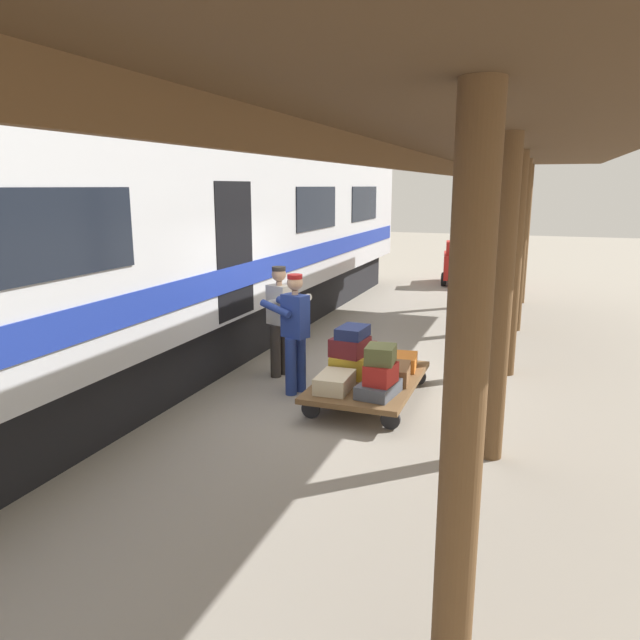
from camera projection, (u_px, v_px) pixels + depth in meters
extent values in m
plane|color=gray|center=(360.00, 391.00, 8.56)|extent=(60.00, 60.00, 0.00)
cylinder|color=brown|center=(524.00, 235.00, 14.67)|extent=(0.24, 0.24, 3.40)
cylinder|color=brown|center=(520.00, 247.00, 11.82)|extent=(0.24, 0.24, 3.40)
cylinder|color=brown|center=(513.00, 266.00, 8.97)|extent=(0.24, 0.24, 3.40)
cylinder|color=brown|center=(500.00, 303.00, 6.12)|extent=(0.24, 0.24, 3.40)
cylinder|color=brown|center=(464.00, 406.00, 3.26)|extent=(0.24, 0.24, 3.40)
cube|color=#432E1A|center=(518.00, 135.00, 7.15)|extent=(3.20, 16.36, 0.16)
cube|color=brown|center=(392.00, 157.00, 7.72)|extent=(0.08, 16.36, 0.30)
cube|color=#B7BABF|center=(148.00, 221.00, 9.19)|extent=(3.00, 19.90, 2.90)
cube|color=black|center=(155.00, 340.00, 9.61)|extent=(2.55, 18.91, 0.90)
cube|color=#99999E|center=(141.00, 116.00, 8.85)|extent=(2.76, 19.51, 0.20)
cube|color=navy|center=(236.00, 277.00, 8.87)|extent=(0.03, 19.51, 0.36)
cube|color=black|center=(365.00, 203.00, 15.06)|extent=(0.02, 2.19, 0.84)
cube|color=black|center=(317.00, 208.00, 11.86)|extent=(0.02, 2.19, 0.84)
cube|color=black|center=(56.00, 234.00, 5.48)|extent=(0.02, 2.19, 0.84)
cube|color=black|center=(232.00, 250.00, 8.80)|extent=(0.12, 1.10, 2.00)
cube|color=brown|center=(369.00, 381.00, 8.13)|extent=(1.29, 2.18, 0.07)
cylinder|color=black|center=(390.00, 419.00, 7.19)|extent=(0.24, 0.05, 0.24)
cylinder|color=black|center=(311.00, 409.00, 7.54)|extent=(0.24, 0.05, 0.24)
cylinder|color=black|center=(418.00, 377.00, 8.79)|extent=(0.24, 0.05, 0.24)
cylinder|color=black|center=(351.00, 370.00, 9.13)|extent=(0.24, 0.05, 0.24)
cube|color=beige|center=(335.00, 382.00, 7.65)|extent=(0.42, 0.63, 0.21)
cube|color=#CC6B23|center=(399.00, 361.00, 8.55)|extent=(0.53, 0.57, 0.20)
cube|color=gold|center=(349.00, 366.00, 8.19)|extent=(0.51, 0.50, 0.30)
cube|color=brown|center=(390.00, 373.00, 8.00)|extent=(0.57, 0.66, 0.22)
cube|color=maroon|center=(361.00, 355.00, 8.73)|extent=(0.42, 0.62, 0.30)
cube|color=#4C515B|center=(378.00, 389.00, 7.46)|extent=(0.50, 0.67, 0.16)
cube|color=#AD231E|center=(381.00, 374.00, 7.38)|extent=(0.38, 0.46, 0.26)
cube|color=brown|center=(381.00, 354.00, 7.36)|extent=(0.37, 0.41, 0.22)
cube|color=maroon|center=(350.00, 346.00, 8.14)|extent=(0.51, 0.54, 0.25)
cube|color=navy|center=(353.00, 332.00, 8.10)|extent=(0.39, 0.53, 0.15)
cylinder|color=navy|center=(300.00, 363.00, 8.48)|extent=(0.16, 0.16, 0.82)
cylinder|color=navy|center=(291.00, 367.00, 8.33)|extent=(0.16, 0.16, 0.82)
cube|color=navy|center=(295.00, 316.00, 8.25)|extent=(0.41, 0.33, 0.60)
cylinder|color=tan|center=(295.00, 293.00, 8.18)|extent=(0.09, 0.09, 0.06)
sphere|color=tan|center=(295.00, 282.00, 8.14)|extent=(0.22, 0.22, 0.22)
cylinder|color=#A51919|center=(295.00, 277.00, 8.13)|extent=(0.21, 0.21, 0.06)
cylinder|color=navy|center=(291.00, 305.00, 8.48)|extent=(0.53, 0.27, 0.21)
cylinder|color=navy|center=(276.00, 309.00, 8.24)|extent=(0.53, 0.27, 0.21)
cylinder|color=#332D28|center=(275.00, 351.00, 9.11)|extent=(0.16, 0.16, 0.82)
cylinder|color=#332D28|center=(285.00, 348.00, 9.26)|extent=(0.16, 0.16, 0.82)
cube|color=silver|center=(279.00, 305.00, 9.03)|extent=(0.41, 0.33, 0.60)
cylinder|color=tan|center=(279.00, 283.00, 8.95)|extent=(0.09, 0.09, 0.06)
sphere|color=tan|center=(279.00, 274.00, 8.92)|extent=(0.22, 0.22, 0.22)
cylinder|color=#332D28|center=(279.00, 269.00, 8.90)|extent=(0.21, 0.21, 0.06)
cylinder|color=silver|center=(282.00, 302.00, 8.75)|extent=(0.53, 0.28, 0.21)
cylinder|color=silver|center=(297.00, 299.00, 8.98)|extent=(0.53, 0.28, 0.21)
cube|color=#B21E19|center=(462.00, 266.00, 17.84)|extent=(1.34, 1.84, 0.70)
cube|color=#B21E19|center=(462.00, 250.00, 17.41)|extent=(0.99, 0.83, 0.50)
cylinder|color=black|center=(475.00, 281.00, 17.21)|extent=(0.12, 0.40, 0.40)
cylinder|color=black|center=(444.00, 279.00, 17.51)|extent=(0.12, 0.40, 0.40)
cylinder|color=black|center=(479.00, 275.00, 18.31)|extent=(0.12, 0.40, 0.40)
cylinder|color=black|center=(450.00, 274.00, 18.61)|extent=(0.12, 0.40, 0.40)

